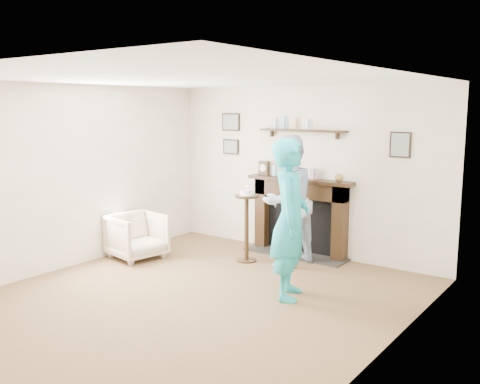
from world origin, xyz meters
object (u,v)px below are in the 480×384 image
at_px(woman, 289,296).
at_px(pedestal_table, 247,215).
at_px(man, 286,265).
at_px(armchair, 138,258).

bearing_deg(woman, pedestal_table, 30.44).
distance_m(man, pedestal_table, 0.89).
height_order(man, woman, woman).
xyz_separation_m(armchair, woman, (2.63, -0.07, 0.00)).
bearing_deg(pedestal_table, man, 18.35).
xyz_separation_m(man, pedestal_table, (-0.55, -0.18, 0.68)).
xyz_separation_m(man, woman, (0.69, -1.08, 0.00)).
height_order(armchair, woman, woman).
bearing_deg(armchair, pedestal_table, -48.74).
height_order(armchair, pedestal_table, pedestal_table).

